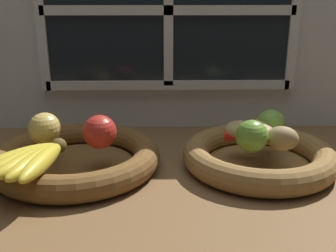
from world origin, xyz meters
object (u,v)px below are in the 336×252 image
Objects in this scene: fruit_bowl_right at (259,156)px; banana_bunch_front at (31,160)px; fruit_bowl_left at (77,158)px; potato_large at (260,134)px; potato_small at (282,138)px; chili_pepper at (259,137)px; lime_far at (271,123)px; apple_red_right at (100,132)px; potato_oblong at (239,130)px; potato_back at (265,126)px; lime_near at (252,136)px; apple_golden_left at (45,129)px.

fruit_bowl_right is 1.81× the size of banana_bunch_front.
potato_large is at bearing -0.00° from fruit_bowl_left.
potato_large reaches higher than banana_bunch_front.
potato_small is 0.45× the size of chili_pepper.
potato_large is (0.00, 0.00, 4.95)cm from fruit_bowl_right.
fruit_bowl_left is 1.09× the size of fruit_bowl_right.
fruit_bowl_left is 13.26cm from banana_bunch_front.
lime_far reaches higher than fruit_bowl_left.
potato_large is (37.89, -0.00, 4.96)cm from fruit_bowl_left.
apple_red_right is at bearing -177.30° from potato_large.
potato_small is 9.77cm from potato_oblong.
banana_bunch_front is 49.13cm from lime_far.
potato_small is (46.83, 7.78, 0.79)cm from banana_bunch_front.
potato_back is (2.15, 4.74, 0.16)cm from potato_large.
potato_oblong reaches higher than banana_bunch_front.
potato_oblong is (28.69, 4.55, -1.36)cm from apple_red_right.
banana_bunch_front reaches higher than chili_pepper.
fruit_bowl_left is at bearing 175.23° from potato_small.
potato_large is at bearing -114.44° from potato_back.
fruit_bowl_left is at bearing 173.22° from lime_near.
chili_pepper is (-3.38, 4.43, -1.26)cm from potato_small.
potato_small is at bearing 9.43° from banana_bunch_front.
fruit_bowl_left is 5.37× the size of potato_oblong.
apple_red_right reaches higher than chili_pepper.
lime_far is (6.03, 8.35, -0.14)cm from lime_near.
potato_oblong is at bearing 98.65° from lime_near.
potato_oblong is 1.01× the size of lime_near.
lime_near is at bearing -173.33° from potato_small.
lime_far is at bearing 9.25° from potato_oblong.
potato_back is 1.24× the size of potato_oblong.
lime_near is at bearing -110.91° from chili_pepper.
potato_small is (41.34, -3.45, 5.22)cm from fruit_bowl_left.
potato_oblong is at bearing -164.05° from potato_back.
lime_far is (-0.20, 7.62, 0.63)cm from potato_small.
apple_red_right reaches higher than lime_near.
banana_bunch_front is 41.24cm from lime_near.
lime_far reaches higher than potato_small.
potato_oblong is (-6.03, -1.72, -0.29)cm from potato_back.
potato_back is at bearing 15.95° from potato_oblong.
fruit_bowl_left is 5.39× the size of potato_small.
potato_oblong is 7.37cm from lime_near.
lime_near reaches higher than potato_back.
apple_golden_left is 47.54cm from potato_small.
apple_golden_left is at bearing -174.83° from potato_back.
fruit_bowl_left is 40.65cm from potato_back.
fruit_bowl_left is 34.49cm from potato_oblong.
potato_small is 4.88cm from potato_large.
apple_red_right is 1.05× the size of potato_oblong.
potato_large is 1.40cm from chili_pepper.
potato_back is (45.54, 15.97, 0.68)cm from banana_bunch_front.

